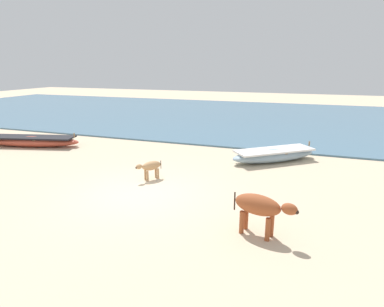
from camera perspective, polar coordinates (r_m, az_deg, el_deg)
name	(u,v)px	position (r m, az deg, el deg)	size (l,w,h in m)	color
ground	(138,193)	(10.27, -9.38, -6.93)	(80.00, 80.00, 0.00)	beige
sea_water	(242,116)	(25.51, 8.74, 6.49)	(60.00, 20.00, 0.08)	slate
fishing_boat_1	(32,141)	(17.70, -26.32, 2.00)	(4.85, 2.15, 0.69)	#B74733
fishing_boat_3	(274,155)	(13.79, 14.20, -0.21)	(3.58, 3.20, 0.71)	#8CA5B7
cow_adult_rust	(260,207)	(7.67, 11.81, -9.16)	(1.51, 0.70, 0.99)	#9E4C28
calf_near_tan	(151,167)	(11.28, -7.29, -2.29)	(0.71, 0.91, 0.65)	tan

